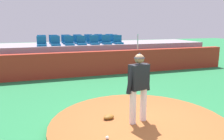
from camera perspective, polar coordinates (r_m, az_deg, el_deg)
ground_plane at (r=5.84m, az=7.05°, el=-14.79°), size 60.00×60.00×0.00m
pitchers_mound at (r=5.79m, az=7.07°, el=-13.95°), size 4.49×4.49×0.19m
pitcher at (r=5.44m, az=6.85°, el=-3.22°), size 0.73×0.37×1.74m
baseball at (r=4.94m, az=-1.25°, el=-16.91°), size 0.07×0.07×0.07m
fielding_glove at (r=5.87m, az=-0.83°, el=-11.90°), size 0.34×0.27×0.11m
brick_barrier at (r=11.42m, az=-6.47°, el=1.60°), size 16.43×0.40×1.23m
fence_post_right at (r=12.17m, az=6.58°, el=7.14°), size 0.06×0.06×0.84m
bleacher_platform at (r=13.49m, az=-8.38°, el=3.61°), size 15.22×3.04×1.48m
stadium_chair_0 at (r=12.21m, az=-17.53°, el=6.59°), size 0.48×0.44×0.50m
stadium_chair_1 at (r=12.27m, az=-14.21°, el=6.79°), size 0.48×0.44×0.50m
stadium_chair_2 at (r=12.33m, az=-10.84°, el=6.96°), size 0.48×0.44×0.50m
stadium_chair_3 at (r=12.43m, az=-7.82°, el=7.09°), size 0.48×0.44×0.50m
stadium_chair_4 at (r=12.59m, az=-4.52°, el=7.22°), size 0.48×0.44×0.50m
stadium_chair_5 at (r=12.75m, az=-1.42°, el=7.31°), size 0.48×0.44×0.50m
stadium_chair_6 at (r=12.97m, az=1.58°, el=7.38°), size 0.48×0.44×0.50m
stadium_chair_7 at (r=13.04m, az=-17.47°, el=6.88°), size 0.48×0.44×0.50m
stadium_chair_8 at (r=13.05m, az=-14.43°, el=7.05°), size 0.48×0.44×0.50m
stadium_chair_9 at (r=13.10m, az=-11.36°, el=7.20°), size 0.48×0.44×0.50m
stadium_chair_10 at (r=13.24m, az=-8.51°, el=7.34°), size 0.48×0.44×0.50m
stadium_chair_11 at (r=13.33m, az=-5.46°, el=7.45°), size 0.48×0.44×0.50m
stadium_chair_12 at (r=13.56m, az=-2.44°, el=7.56°), size 0.48×0.44×0.50m
stadium_chair_13 at (r=13.73m, az=0.49°, el=7.62°), size 0.48×0.44×0.50m
stadium_chair_14 at (r=13.81m, az=-17.53°, el=7.11°), size 0.48×0.44×0.50m
stadium_chair_15 at (r=13.84m, az=-14.78°, el=7.27°), size 0.48×0.44×0.50m
stadium_chair_16 at (r=13.94m, az=-11.79°, el=7.44°), size 0.48×0.44×0.50m
stadium_chair_17 at (r=14.02m, az=-8.86°, el=7.56°), size 0.48×0.44×0.50m
stadium_chair_18 at (r=14.15m, az=-6.04°, el=7.67°), size 0.48×0.44×0.50m
stadium_chair_19 at (r=14.33m, az=-3.47°, el=7.77°), size 0.48×0.44×0.50m
stadium_chair_20 at (r=14.48m, az=-0.63°, el=7.82°), size 0.48×0.44×0.50m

